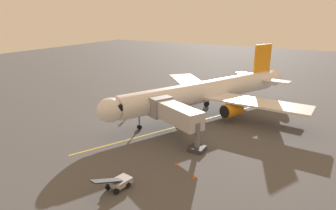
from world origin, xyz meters
The scene contains 9 objects.
ground_plane centered at (0.00, 0.00, 0.00)m, with size 220.00×220.00×0.00m, color #4C4C4F.
apron_lead_in_line centered at (0.10, 8.28, 0.01)m, with size 0.24×40.00×0.01m, color yellow.
airplane centered at (-0.03, 2.03, 4.00)m, with size 31.74×37.80×11.50m.
jet_bridge centered at (-0.02, 14.52, 3.76)m, with size 11.08×7.09×5.40m.
ground_crew_marshaller centered at (10.86, 10.84, 0.89)m, with size 0.41×0.26×1.71m.
belt_loader_near_nose centered at (-1.53, 28.94, 0.71)m, with size 2.02×4.72×2.32m.
safety_cone_nose_left centered at (14.06, 11.34, 0.28)m, with size 0.32×0.32×0.55m, color #F2590F.
safety_cone_nose_right centered at (-7.61, 23.38, 0.28)m, with size 0.32×0.32×0.55m, color #F2590F.
safety_cone_wing_port centered at (-4.54, 21.86, 0.28)m, with size 0.32×0.32×0.55m, color #F2590F.
Camera 1 is at (-19.12, 49.52, 17.59)m, focal length 31.28 mm.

